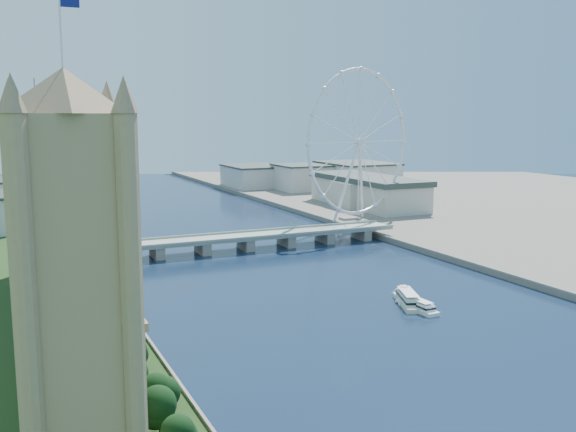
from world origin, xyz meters
TOP-DOWN VIEW (x-y plane):
  - tree_row at (-113.00, 58.00)m, footprint 9.22×185.22m
  - victoria_tower at (-135.00, 55.00)m, footprint 28.16×28.16m
  - parliament_range at (-128.00, 170.00)m, footprint 24.00×200.00m
  - big_ben at (-128.00, 278.00)m, footprint 20.02×20.02m
  - westminster_bridge at (0.00, 300.00)m, footprint 220.00×22.00m
  - london_eye at (119.98, 355.08)m, footprint 113.60×39.12m
  - county_hall at (175.00, 430.00)m, footprint 54.00×144.00m
  - city_skyline at (39.22, 560.08)m, footprint 505.00×280.00m
  - tour_boat_near at (23.56, 138.21)m, footprint 7.65×26.17m
  - tour_boat_far at (24.06, 147.42)m, footprint 19.22×32.78m

SIDE VIEW (x-z plane):
  - county_hall at x=175.00m, z-range -17.50..17.50m
  - tour_boat_near at x=23.56m, z-range -2.84..2.84m
  - tour_boat_far at x=24.06m, z-range -3.54..3.54m
  - westminster_bridge at x=0.00m, z-range 1.88..11.38m
  - tree_row at x=-113.00m, z-range -1.61..19.45m
  - city_skyline at x=39.22m, z-range 0.96..32.96m
  - parliament_range at x=-128.00m, z-range -16.52..53.48m
  - victoria_tower at x=-135.00m, z-range -1.51..110.49m
  - big_ben at x=-128.00m, z-range 11.57..121.57m
  - london_eye at x=119.98m, z-range 5.37..129.67m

